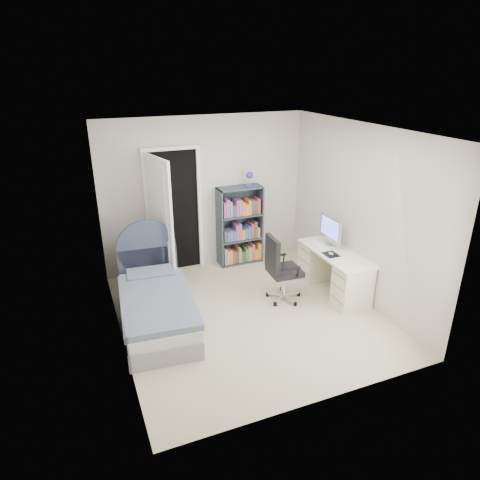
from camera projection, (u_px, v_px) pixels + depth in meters
name	position (u px, v px, depth m)	size (l,w,h in m)	color
room_shell	(249.00, 230.00, 5.45)	(3.50, 3.70, 2.60)	tan
door	(165.00, 217.00, 6.57)	(0.92, 0.81, 2.06)	black
bed	(156.00, 304.00, 5.67)	(1.04, 1.95, 1.16)	gray
nightstand	(148.00, 254.00, 6.75)	(0.45, 0.45, 0.65)	tan
floor_lamp	(169.00, 249.00, 6.65)	(0.19, 0.19, 1.35)	silver
bookcase	(240.00, 229.00, 7.29)	(0.75, 0.32, 1.60)	#37424B
desk	(333.00, 270.00, 6.40)	(0.53, 1.33, 1.09)	#EAE8C4
office_chair	(280.00, 266.00, 6.09)	(0.51, 0.53, 1.00)	silver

